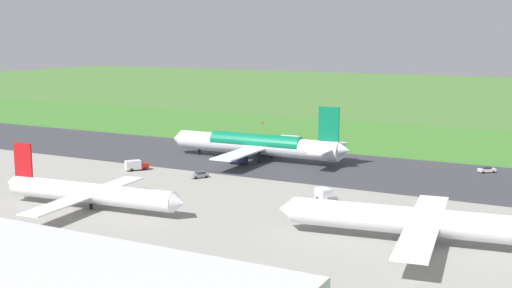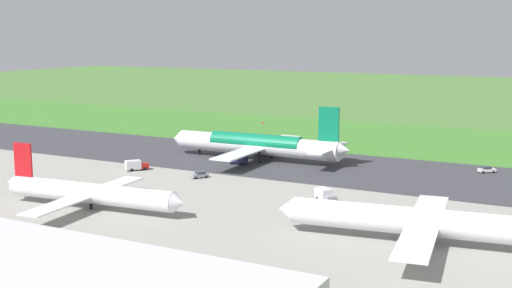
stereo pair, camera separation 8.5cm
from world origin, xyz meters
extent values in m
plane|color=#477233|center=(0.00, 0.00, 0.00)|extent=(800.00, 800.00, 0.00)
cube|color=#38383D|center=(0.00, 0.00, 0.03)|extent=(600.00, 41.76, 0.06)
cube|color=gray|center=(0.00, 55.12, 0.03)|extent=(440.00, 110.00, 0.05)
cube|color=#3C782B|center=(0.00, -49.32, 0.02)|extent=(600.00, 80.00, 0.04)
cylinder|color=white|center=(-5.80, 0.00, 4.20)|extent=(48.11, 6.31, 5.20)
cone|color=white|center=(19.69, 0.59, 4.20)|extent=(3.11, 5.01, 4.94)
cone|color=white|center=(-30.99, -0.58, 4.80)|extent=(3.60, 4.50, 4.42)
cube|color=#0C724C|center=(-26.92, -0.49, 11.30)|extent=(5.61, 0.63, 9.00)
cube|color=white|center=(-27.04, 5.01, 5.00)|extent=(4.21, 9.09, 0.36)
cube|color=white|center=(-26.79, -5.99, 5.00)|extent=(4.21, 9.09, 0.36)
cube|color=white|center=(-7.05, 10.97, 3.80)|extent=(6.51, 22.13, 0.35)
cube|color=white|center=(-6.55, -11.02, 3.80)|extent=(6.51, 22.13, 0.35)
cylinder|color=#23284C|center=(-4.47, 7.53, 1.32)|extent=(4.56, 2.90, 2.80)
cylinder|color=#23284C|center=(-4.13, -7.46, 1.32)|extent=(4.56, 2.90, 2.80)
cylinder|color=black|center=(12.43, 0.42, 1.71)|extent=(0.70, 0.70, 3.42)
cylinder|color=black|center=(-8.89, 3.93, 1.71)|extent=(0.70, 0.70, 3.42)
cylinder|color=black|center=(-8.71, -4.07, 1.71)|extent=(0.70, 0.70, 3.42)
cylinder|color=#0C724C|center=(-5.80, 0.00, 4.72)|extent=(26.51, 5.83, 5.23)
cylinder|color=white|center=(-63.80, 52.49, 3.77)|extent=(43.27, 10.48, 4.66)
cone|color=white|center=(-41.15, 55.60, 3.77)|extent=(3.27, 4.75, 4.43)
cube|color=white|center=(-66.03, 62.14, 3.41)|extent=(8.02, 20.28, 0.31)
cube|color=white|center=(-63.34, 42.59, 3.41)|extent=(8.02, 20.28, 0.31)
cylinder|color=black|center=(-63.80, 52.49, 0.72)|extent=(0.72, 0.72, 1.43)
cylinder|color=white|center=(-0.85, 61.12, 3.28)|extent=(37.69, 7.49, 4.06)
cone|color=white|center=(-20.68, 59.29, 3.28)|extent=(2.69, 4.06, 3.86)
cone|color=white|center=(18.74, 62.93, 3.75)|extent=(3.04, 3.69, 3.45)
cube|color=red|center=(15.56, 62.63, 8.82)|extent=(4.39, 0.79, 7.03)
cube|color=white|center=(0.71, 52.64, 2.97)|extent=(6.24, 17.53, 0.27)
cube|color=white|center=(-0.87, 69.74, 2.97)|extent=(6.24, 17.53, 0.27)
cylinder|color=black|center=(-0.85, 61.12, 0.62)|extent=(0.62, 0.62, 1.25)
cube|color=gray|center=(-41.41, 35.15, 1.10)|extent=(3.10, 3.10, 1.30)
cube|color=silver|center=(-39.27, 33.35, 1.55)|extent=(4.39, 4.21, 2.20)
cylinder|color=black|center=(-42.05, 34.39, 0.45)|extent=(0.88, 0.81, 0.90)
cylinder|color=black|center=(-40.76, 35.92, 0.45)|extent=(0.88, 0.81, 0.90)
cylinder|color=black|center=(-39.45, 32.19, 0.45)|extent=(0.88, 0.81, 0.90)
cylinder|color=black|center=(-38.16, 33.72, 0.45)|extent=(0.88, 0.81, 0.90)
cube|color=gray|center=(-4.49, 26.81, 0.70)|extent=(3.72, 4.52, 0.75)
cube|color=#2D333D|center=(-4.59, 26.64, 1.35)|extent=(2.59, 2.76, 0.55)
cylinder|color=black|center=(-4.49, 28.45, 0.32)|extent=(0.52, 0.66, 0.64)
cylinder|color=black|center=(-3.03, 27.57, 0.32)|extent=(0.52, 0.66, 0.64)
cylinder|color=black|center=(-5.94, 26.06, 0.32)|extent=(0.52, 0.66, 0.64)
cylinder|color=black|center=(-4.49, 25.18, 0.32)|extent=(0.52, 0.66, 0.64)
cube|color=#B21914|center=(13.45, 25.15, 1.10)|extent=(3.09, 3.09, 1.30)
cube|color=silver|center=(15.16, 27.36, 1.55)|extent=(4.14, 4.41, 2.20)
cylinder|color=black|center=(14.24, 24.54, 0.45)|extent=(0.79, 0.90, 0.90)
cylinder|color=black|center=(12.66, 25.76, 0.45)|extent=(0.79, 0.90, 0.90)
cylinder|color=black|center=(16.32, 27.23, 0.45)|extent=(0.79, 0.90, 0.90)
cylinder|color=black|center=(14.74, 28.45, 0.45)|extent=(0.79, 0.90, 0.90)
cube|color=silver|center=(-64.95, -12.09, 0.70)|extent=(4.42, 3.99, 0.75)
cube|color=#2D333D|center=(-64.80, -11.97, 1.35)|extent=(2.78, 2.69, 0.55)
cylinder|color=black|center=(-65.54, -13.62, 0.32)|extent=(0.64, 0.57, 0.64)
cylinder|color=black|center=(-66.58, -12.27, 0.32)|extent=(0.64, 0.57, 0.64)
cylinder|color=black|center=(-63.33, -11.90, 0.32)|extent=(0.64, 0.57, 0.64)
cylinder|color=black|center=(-64.37, -10.56, 0.32)|extent=(0.64, 0.57, 0.64)
cylinder|color=slate|center=(19.27, -52.91, 1.11)|extent=(0.10, 0.10, 2.22)
cube|color=red|center=(19.27, -52.93, 2.52)|extent=(0.60, 0.04, 0.60)
cone|color=orange|center=(22.94, -52.14, 0.28)|extent=(0.40, 0.40, 0.55)
camera|label=1|loc=(-89.34, 158.81, 34.56)|focal=46.45mm
camera|label=2|loc=(-89.42, 158.77, 34.56)|focal=46.45mm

